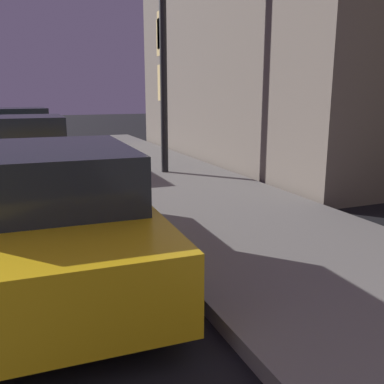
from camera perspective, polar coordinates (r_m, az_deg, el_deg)
car_yellow_cab at (r=4.81m, az=-18.23°, el=-2.69°), size 2.18×4.38×1.43m
car_silver at (r=10.90m, az=-20.82°, el=5.60°), size 2.07×4.32×1.43m
car_green at (r=17.13m, az=-21.58°, el=8.00°), size 2.24×4.11×1.43m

